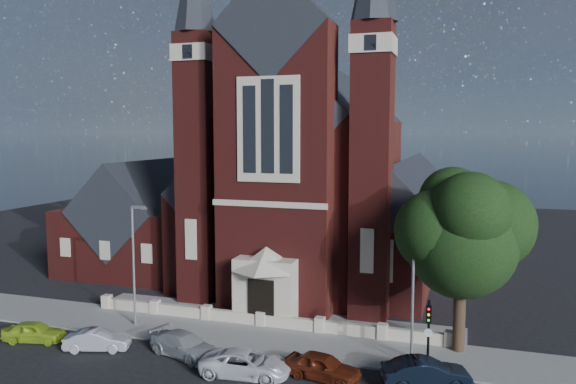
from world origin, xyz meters
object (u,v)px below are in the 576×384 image
object	(u,v)px
traffic_signal	(429,327)
car_silver_b	(184,345)
car_white_suv	(246,364)
parish_hall	(145,227)
car_dark_red	(323,366)
street_lamp_right	(415,281)
car_lime_van	(34,332)
car_silver_a	(97,340)
church	(324,183)
street_lamp_left	(135,258)
car_navy	(426,373)
street_tree	(464,236)

from	to	relation	value
traffic_signal	car_silver_b	xyz separation A→B (m)	(-13.47, -1.90, -1.92)
car_silver_b	car_white_suv	xyz separation A→B (m)	(4.36, -1.35, 0.00)
parish_hall	car_dark_red	size ratio (longest dim) A/B	3.03
street_lamp_right	car_lime_van	xyz separation A→B (m)	(-22.42, -4.33, -3.96)
car_dark_red	car_silver_a	bearing A→B (deg)	102.12
church	car_dark_red	bearing A→B (deg)	-75.64
car_lime_van	street_lamp_left	bearing A→B (deg)	-59.33
parish_hall	car_lime_van	xyz separation A→B (m)	(3.67, -18.33, -3.38)
parish_hall	street_lamp_left	distance (m)	16.18
street_lamp_right	church	bearing A→B (deg)	118.04
church	car_silver_b	distance (m)	23.77
church	car_lime_van	xyz separation A→B (m)	(-12.33, -23.27, -7.55)
church	traffic_signal	xyz separation A→B (m)	(11.00, -20.52, -5.60)
street_lamp_left	car_silver_b	bearing A→B (deg)	-32.57
church	car_silver_a	distance (m)	25.63
street_lamp_left	traffic_signal	bearing A→B (deg)	-4.76
parish_hall	traffic_signal	xyz separation A→B (m)	(27.00, -15.57, -1.43)
street_lamp_right	parish_hall	bearing A→B (deg)	151.78
street_lamp_left	church	bearing A→B (deg)	67.34
car_white_suv	car_silver_b	bearing A→B (deg)	67.37
car_silver_a	car_dark_red	bearing A→B (deg)	-107.52
street_lamp_right	car_dark_red	bearing A→B (deg)	-137.01
street_lamp_left	car_navy	world-z (taller)	street_lamp_left
street_tree	car_white_suv	world-z (taller)	street_tree
car_white_suv	car_dark_red	size ratio (longest dim) A/B	1.20
car_silver_b	car_navy	xyz separation A→B (m)	(13.52, 0.21, 0.07)
street_lamp_right	car_silver_a	size ratio (longest dim) A/B	2.16
traffic_signal	car_white_suv	world-z (taller)	traffic_signal
street_lamp_left	car_silver_b	distance (m)	7.56
parish_hall	car_navy	size ratio (longest dim) A/B	2.75
car_white_suv	car_dark_red	world-z (taller)	car_dark_red
car_silver_a	car_lime_van	bearing A→B (deg)	71.70
church	street_lamp_right	bearing A→B (deg)	-61.96
street_lamp_left	car_silver_a	bearing A→B (deg)	-88.39
street_tree	church	bearing A→B (deg)	126.17
car_navy	street_tree	bearing A→B (deg)	-35.61
street_tree	car_dark_red	size ratio (longest dim) A/B	2.66
street_lamp_right	car_white_suv	bearing A→B (deg)	-149.54
car_lime_van	car_silver_a	world-z (taller)	car_lime_van
traffic_signal	car_dark_red	distance (m)	5.97
car_lime_van	car_dark_red	distance (m)	18.19
car_silver_b	car_white_suv	world-z (taller)	car_white_suv
car_white_suv	car_navy	world-z (taller)	car_navy
car_silver_b	street_lamp_left	bearing A→B (deg)	76.64
car_dark_red	church	bearing A→B (deg)	25.08
street_tree	car_dark_red	world-z (taller)	street_tree
parish_hall	car_dark_red	distance (m)	28.48
street_tree	car_lime_van	bearing A→B (deg)	-166.39
street_tree	traffic_signal	world-z (taller)	street_tree
street_tree	street_lamp_left	xyz separation A→B (m)	(-20.51, -1.71, -2.36)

